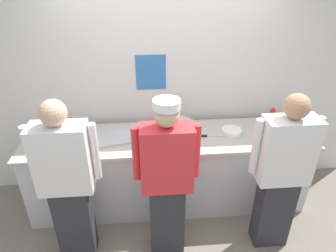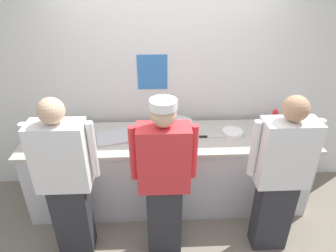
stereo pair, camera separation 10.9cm
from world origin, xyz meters
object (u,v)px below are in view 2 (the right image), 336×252
at_px(chef_near_left, 65,179).
at_px(plate_stack_front, 233,132).
at_px(chef_far_right, 280,175).
at_px(squeeze_bottle_secondary, 81,124).
at_px(deli_cup, 76,146).
at_px(ramekin_green_sauce, 264,140).
at_px(sheet_tray, 121,136).
at_px(ramekin_yellow_sauce, 289,142).
at_px(squeeze_bottle_primary, 275,117).
at_px(chefs_knife, 209,137).
at_px(chef_center, 164,178).
at_px(mixing_bowl_steel, 179,127).

height_order(chef_near_left, plate_stack_front, chef_near_left).
relative_size(chef_far_right, squeeze_bottle_secondary, 8.52).
bearing_deg(deli_cup, ramekin_green_sauce, 2.37).
height_order(chef_far_right, sheet_tray, chef_far_right).
bearing_deg(ramekin_yellow_sauce, squeeze_bottle_primary, 91.56).
distance_m(sheet_tray, chefs_knife, 0.97).
bearing_deg(sheet_tray, ramekin_green_sauce, -5.62).
relative_size(chef_center, plate_stack_front, 7.27).
bearing_deg(squeeze_bottle_secondary, sheet_tray, -18.23).
xyz_separation_m(chef_center, squeeze_bottle_primary, (1.32, 0.90, 0.13)).
distance_m(squeeze_bottle_secondary, chefs_knife, 1.44).
xyz_separation_m(squeeze_bottle_secondary, chefs_knife, (1.42, -0.19, -0.09)).
distance_m(chef_near_left, chef_center, 0.89).
relative_size(mixing_bowl_steel, squeeze_bottle_primary, 1.53).
bearing_deg(plate_stack_front, chef_center, -138.58).
bearing_deg(mixing_bowl_steel, chef_center, -103.68).
height_order(ramekin_yellow_sauce, ramekin_green_sauce, ramekin_yellow_sauce).
bearing_deg(ramekin_green_sauce, squeeze_bottle_primary, 57.29).
bearing_deg(chef_far_right, deli_cup, 166.51).
bearing_deg(chef_center, chefs_knife, 51.09).
distance_m(chef_near_left, chefs_knife, 1.54).
xyz_separation_m(squeeze_bottle_primary, ramekin_yellow_sauce, (0.01, -0.43, -0.08)).
relative_size(ramekin_yellow_sauce, deli_cup, 1.07).
xyz_separation_m(chef_far_right, sheet_tray, (-1.51, 0.70, 0.04)).
xyz_separation_m(mixing_bowl_steel, deli_cup, (-1.07, -0.33, -0.01)).
relative_size(mixing_bowl_steel, ramekin_yellow_sauce, 2.94).
height_order(plate_stack_front, squeeze_bottle_secondary, squeeze_bottle_secondary).
bearing_deg(mixing_bowl_steel, ramekin_yellow_sauce, -15.35).
bearing_deg(sheet_tray, chef_far_right, -24.78).
height_order(chef_center, chefs_knife, chef_center).
distance_m(chef_far_right, squeeze_bottle_primary, 0.95).
bearing_deg(mixing_bowl_steel, chef_near_left, -144.89).
bearing_deg(plate_stack_front, chef_far_right, -68.31).
height_order(squeeze_bottle_primary, deli_cup, squeeze_bottle_primary).
height_order(chef_center, squeeze_bottle_primary, chef_center).
bearing_deg(squeeze_bottle_secondary, chef_near_left, -88.97).
relative_size(squeeze_bottle_secondary, ramekin_green_sauce, 1.78).
relative_size(mixing_bowl_steel, ramekin_green_sauce, 2.91).
relative_size(chef_near_left, squeeze_bottle_primary, 7.98).
bearing_deg(plate_stack_front, deli_cup, -171.80).
relative_size(chef_near_left, sheet_tray, 3.26).
height_order(chef_center, chef_far_right, chef_far_right).
bearing_deg(squeeze_bottle_secondary, mixing_bowl_steel, -2.82).
relative_size(chef_far_right, chefs_knife, 6.06).
bearing_deg(squeeze_bottle_primary, deli_cup, -168.54).
bearing_deg(chef_near_left, squeeze_bottle_primary, 21.61).
bearing_deg(deli_cup, sheet_tray, 28.33).
relative_size(chef_far_right, deli_cup, 16.37).
relative_size(chef_near_left, chef_center, 1.01).
xyz_separation_m(chef_near_left, ramekin_green_sauce, (1.97, 0.51, 0.05)).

